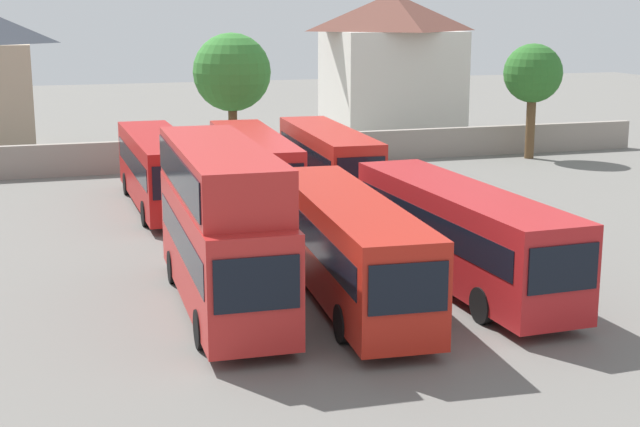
{
  "coord_description": "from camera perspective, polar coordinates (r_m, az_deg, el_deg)",
  "views": [
    {
      "loc": [
        -9.3,
        -27.27,
        9.16
      ],
      "look_at": [
        0.0,
        3.0,
        2.1
      ],
      "focal_mm": 52.29,
      "sensor_mm": 36.0,
      "label": 1
    }
  ],
  "objects": [
    {
      "name": "bus_6",
      "position": [
        44.85,
        0.49,
        3.32
      ],
      "size": [
        2.95,
        11.22,
        3.41
      ],
      "rotation": [
        0.0,
        0.0,
        -1.62
      ],
      "color": "red",
      "rests_on": "ground"
    },
    {
      "name": "house_terrace_centre",
      "position": [
        67.43,
        4.41,
        9.12
      ],
      "size": [
        9.17,
        7.81,
        10.09
      ],
      "color": "silver",
      "rests_on": "ground"
    },
    {
      "name": "bus_4",
      "position": [
        43.56,
        -9.86,
        2.84
      ],
      "size": [
        2.6,
        11.57,
        3.39
      ],
      "rotation": [
        0.0,
        0.0,
        -1.56
      ],
      "color": "#AE1615",
      "rests_on": "ground"
    },
    {
      "name": "bus_1",
      "position": [
        28.47,
        -6.08,
        -0.31
      ],
      "size": [
        2.84,
        10.51,
        5.06
      ],
      "rotation": [
        0.0,
        0.0,
        -1.6
      ],
      "color": "red",
      "rests_on": "ground"
    },
    {
      "name": "tree_behind_wall",
      "position": [
        56.27,
        -5.42,
        8.57
      ],
      "size": [
        4.65,
        4.65,
        7.65
      ],
      "color": "brown",
      "rests_on": "ground"
    },
    {
      "name": "ground",
      "position": [
        47.11,
        -5.37,
        1.31
      ],
      "size": [
        140.0,
        140.0,
        0.0
      ],
      "primitive_type": "plane",
      "color": "slate"
    },
    {
      "name": "bus_5",
      "position": [
        44.19,
        -4.11,
        3.06
      ],
      "size": [
        3.22,
        11.91,
        3.27
      ],
      "rotation": [
        0.0,
        0.0,
        -1.63
      ],
      "color": "red",
      "rests_on": "ground"
    },
    {
      "name": "bus_2",
      "position": [
        29.32,
        1.7,
        -1.77
      ],
      "size": [
        3.22,
        12.18,
        3.31
      ],
      "rotation": [
        0.0,
        0.0,
        -1.64
      ],
      "color": "#B42015",
      "rests_on": "ground"
    },
    {
      "name": "depot_boundary_wall",
      "position": [
        53.92,
        -6.96,
        3.67
      ],
      "size": [
        56.0,
        0.5,
        1.8
      ],
      "primitive_type": "cube",
      "color": "gray",
      "rests_on": "ground"
    },
    {
      "name": "bus_3",
      "position": [
        31.24,
        8.54,
        -1.02
      ],
      "size": [
        2.95,
        12.11,
        3.3
      ],
      "rotation": [
        0.0,
        0.0,
        -1.53
      ],
      "color": "#B11E20",
      "rests_on": "ground"
    },
    {
      "name": "tree_left_of_lot",
      "position": [
        58.34,
        12.9,
        8.29
      ],
      "size": [
        3.55,
        3.55,
        6.98
      ],
      "color": "brown",
      "rests_on": "ground"
    }
  ]
}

